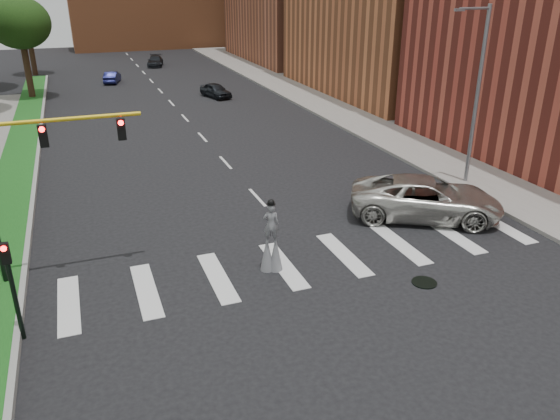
# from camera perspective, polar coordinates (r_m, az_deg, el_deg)

# --- Properties ---
(ground_plane) EXTENTS (160.00, 160.00, 0.00)m
(ground_plane) POSITION_cam_1_polar(r_m,az_deg,el_deg) (20.54, 4.71, -6.44)
(ground_plane) COLOR black
(ground_plane) RESTS_ON ground
(grass_median) EXTENTS (2.00, 60.00, 0.25)m
(grass_median) POSITION_cam_1_polar(r_m,az_deg,el_deg) (37.62, -25.49, 5.43)
(grass_median) COLOR #164F19
(grass_median) RESTS_ON ground
(median_curb) EXTENTS (0.20, 60.00, 0.28)m
(median_curb) POSITION_cam_1_polar(r_m,az_deg,el_deg) (37.53, -23.90, 5.68)
(median_curb) COLOR gray
(median_curb) RESTS_ON ground
(sidewalk_right) EXTENTS (5.00, 90.00, 0.18)m
(sidewalk_right) POSITION_cam_1_polar(r_m,az_deg,el_deg) (46.92, 5.73, 10.63)
(sidewalk_right) COLOR gray
(sidewalk_right) RESTS_ON ground
(manhole) EXTENTS (0.90, 0.90, 0.04)m
(manhole) POSITION_cam_1_polar(r_m,az_deg,el_deg) (20.42, 14.84, -7.33)
(manhole) COLOR black
(manhole) RESTS_ON ground
(streetlight) EXTENTS (2.05, 0.20, 9.00)m
(streetlight) POSITION_cam_1_polar(r_m,az_deg,el_deg) (29.42, 19.82, 11.56)
(streetlight) COLOR slate
(streetlight) RESTS_ON ground
(traffic_signal) EXTENTS (5.30, 0.23, 6.20)m
(traffic_signal) POSITION_cam_1_polar(r_m,az_deg,el_deg) (20.09, -25.20, 3.63)
(traffic_signal) COLOR black
(traffic_signal) RESTS_ON ground
(secondary_signal) EXTENTS (0.25, 0.21, 3.23)m
(secondary_signal) POSITION_cam_1_polar(r_m,az_deg,el_deg) (17.76, -26.23, -6.83)
(secondary_signal) COLOR black
(secondary_signal) RESTS_ON ground
(stilt_performer) EXTENTS (0.82, 0.63, 2.85)m
(stilt_performer) POSITION_cam_1_polar(r_m,az_deg,el_deg) (20.11, -0.91, -3.55)
(stilt_performer) COLOR black
(stilt_performer) RESTS_ON ground
(suv_crossing) EXTENTS (7.37, 6.03, 1.87)m
(suv_crossing) POSITION_cam_1_polar(r_m,az_deg,el_deg) (25.50, 15.03, 1.20)
(suv_crossing) COLOR beige
(suv_crossing) RESTS_ON ground
(car_near) EXTENTS (2.54, 4.07, 1.29)m
(car_near) POSITION_cam_1_polar(r_m,az_deg,el_deg) (51.42, -6.74, 12.31)
(car_near) COLOR black
(car_near) RESTS_ON ground
(car_mid) EXTENTS (2.10, 3.80, 1.19)m
(car_mid) POSITION_cam_1_polar(r_m,az_deg,el_deg) (61.16, -17.14, 13.13)
(car_mid) COLOR #15184A
(car_mid) RESTS_ON ground
(car_far) EXTENTS (2.66, 4.58, 1.25)m
(car_far) POSITION_cam_1_polar(r_m,az_deg,el_deg) (72.00, -12.91, 14.93)
(car_far) COLOR black
(car_far) RESTS_ON ground
(tree_6) EXTENTS (5.18, 5.18, 8.77)m
(tree_6) POSITION_cam_1_polar(r_m,az_deg,el_deg) (54.38, -25.57, 17.17)
(tree_6) COLOR black
(tree_6) RESTS_ON ground
(tree_7) EXTENTS (4.59, 4.59, 7.58)m
(tree_7) POSITION_cam_1_polar(r_m,az_deg,el_deg) (68.99, -24.95, 17.28)
(tree_7) COLOR black
(tree_7) RESTS_ON ground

